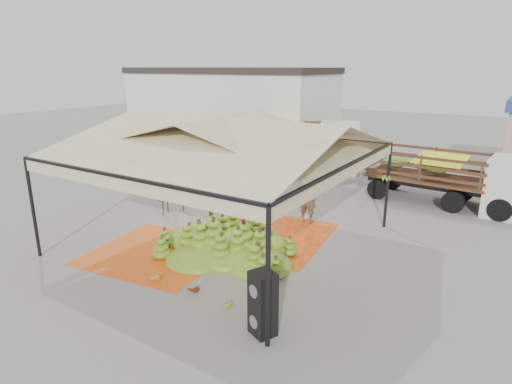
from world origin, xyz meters
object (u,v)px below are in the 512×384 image
Objects in this scene: banana_heap at (226,236)px; speaker_stack at (263,304)px; truck_left at (294,140)px; truck_right at (455,173)px; vendor at (307,197)px.

speaker_stack reaches higher than banana_heap.
truck_left is (-6.66, 13.96, 0.88)m from speaker_stack.
truck_left reaches higher than truck_right.
truck_left reaches higher than speaker_stack.
truck_right is (4.10, 4.99, 0.39)m from vendor.
speaker_stack is at bearing -84.70° from truck_left.
banana_heap is 4.24m from speaker_stack.
banana_heap is at bearing 161.50° from speaker_stack.
truck_right is at bearing -35.27° from truck_left.
vendor is 6.48m from truck_right.
truck_right is (1.86, 11.66, 0.63)m from speaker_stack.
banana_heap is 2.64× the size of vendor.
vendor is at bearing -125.75° from truck_right.
truck_left is (-4.42, 7.29, 0.64)m from vendor.
vendor is (-2.24, 6.67, 0.23)m from speaker_stack.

